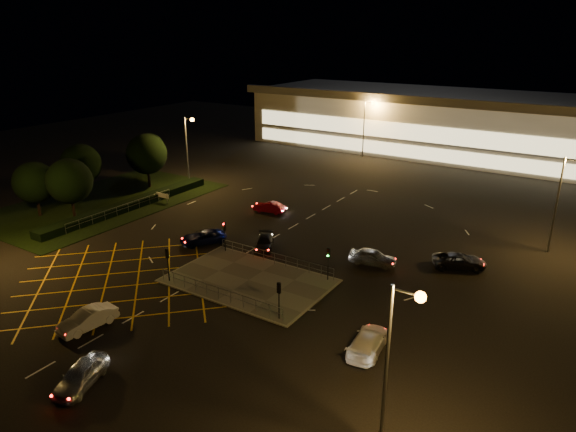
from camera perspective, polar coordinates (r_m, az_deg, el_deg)
The scene contains 26 objects.
ground at distance 49.78m, azimuth -4.84°, elevation -5.78°, with size 180.00×180.00×0.00m, color black.
pedestrian_island at distance 47.24m, azimuth -4.38°, elevation -7.17°, with size 14.00×9.00×0.12m, color #4C4944.
grass_verge at distance 72.60m, azimuth -19.71°, elevation 1.51°, with size 18.00×30.00×0.08m, color black.
hedge at distance 68.70m, azimuth -17.16°, elevation 1.19°, with size 2.00×26.00×1.00m, color black.
supermarket at distance 102.42m, azimuth 16.92°, elevation 9.98°, with size 72.00×26.50×10.50m.
streetlight_se at distance 27.04m, azimuth 11.94°, elevation -14.19°, with size 1.78×0.56×10.03m.
streetlight_nw at distance 75.46m, azimuth -10.99°, elevation 8.13°, with size 1.78×0.56×10.03m.
streetlight_ne at distance 57.39m, azimuth 28.31°, elevation 2.38°, with size 1.78×0.56×10.03m.
streetlight_far_left at distance 92.48m, azimuth 8.71°, elevation 10.40°, with size 1.78×0.56×10.03m.
signal_sw at distance 47.24m, azimuth -13.24°, elevation -4.57°, with size 0.28×0.30×3.15m.
signal_se at distance 40.19m, azimuth -1.01°, elevation -8.56°, with size 0.28×0.30×3.15m.
signal_nw at distance 52.57m, azimuth -7.07°, elevation -1.61°, with size 0.28×0.30×3.15m.
signal_ne at distance 46.33m, azimuth 4.50°, elevation -4.57°, with size 0.28×0.30×3.15m.
tree_a at distance 68.81m, azimuth -26.35°, elevation 3.36°, with size 5.04×5.04×6.86m.
tree_b at distance 74.54m, azimuth -22.03°, elevation 5.38°, with size 5.40×5.40×7.35m.
tree_c at distance 76.22m, azimuth -15.43°, elevation 6.65°, with size 5.76×5.76×7.84m.
tree_d at distance 84.69m, azimuth -15.14°, elevation 7.31°, with size 4.68×4.68×6.37m.
tree_e at distance 66.45m, azimuth -23.12°, elevation 3.58°, with size 5.40×5.40×7.35m.
car_near_silver at distance 36.84m, azimuth -22.04°, elevation -16.06°, with size 1.81×4.50×1.53m, color #B2B5B9.
car_queue_white at distance 42.82m, azimuth -21.36°, elevation -10.63°, with size 1.58×4.54×1.49m, color silver.
car_left_blue at distance 55.71m, azimuth -9.44°, elevation -2.34°, with size 2.24×4.85×1.35m, color #0D144E.
car_far_dkgrey at distance 53.83m, azimuth -2.64°, elevation -2.96°, with size 1.72×4.24×1.23m, color black.
car_right_silver at distance 50.71m, azimuth 9.37°, elevation -4.51°, with size 1.85×4.59×1.56m, color #9FA2A6.
car_circ_red at distance 64.33m, azimuth -2.08°, elevation 0.99°, with size 1.40×4.02×1.32m, color maroon.
car_east_grey at distance 52.07m, azimuth 18.51°, elevation -4.75°, with size 2.33×5.06×1.41m, color black.
car_approach_white at distance 37.90m, azimuth 8.92°, elevation -13.61°, with size 2.09×5.14×1.49m, color #BDBDBD.
Camera 1 is at (27.71, -35.30, 21.54)m, focal length 32.00 mm.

